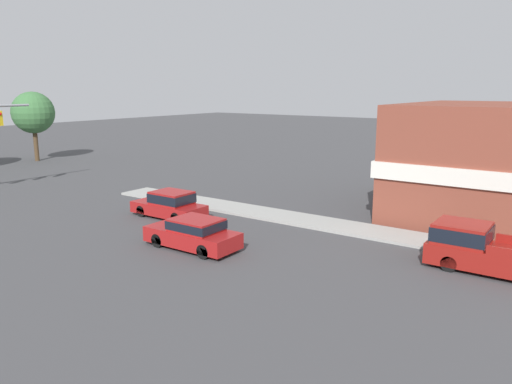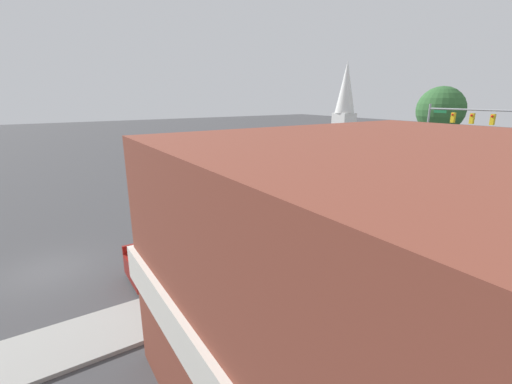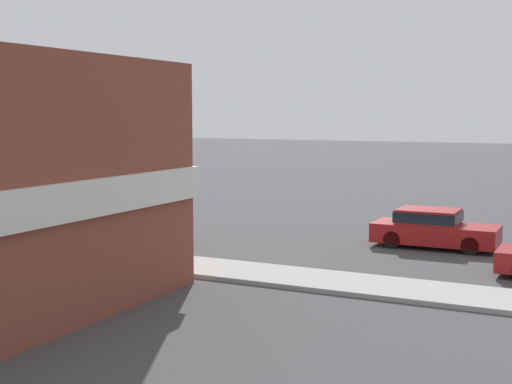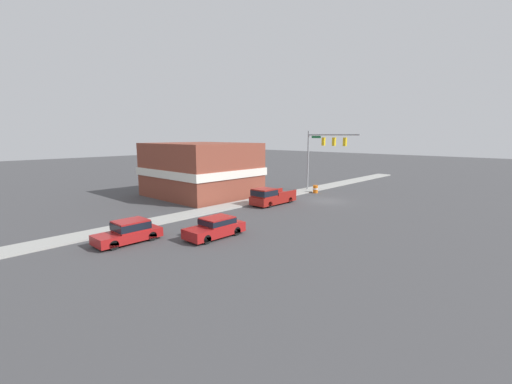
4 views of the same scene
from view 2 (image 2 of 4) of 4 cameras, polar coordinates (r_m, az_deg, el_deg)
The scene contains 10 objects.
ground_plane at distance 17.87m, azimuth -31.45°, elevation -11.29°, with size 200.00×200.00×0.00m, color #424244.
sidewalk_curb at distance 12.86m, azimuth -30.25°, elevation -21.52°, with size 2.40×60.00×0.14m.
far_signal_assembly at distance 42.20m, azimuth 30.42°, elevation 10.16°, with size 8.86×0.49×6.61m.
car_lead at distance 25.75m, azimuth 11.05°, elevation 0.41°, with size 1.89×4.60×1.46m.
car_oncoming at distance 27.38m, azimuth 23.62°, elevation 0.36°, with size 1.87×4.49×1.55m.
car_distant at distance 47.94m, azimuth 34.49°, elevation 4.94°, with size 1.82×4.50×1.46m.
pickup_truck_parked at distance 15.63m, azimuth -8.51°, elevation -9.02°, with size 2.10×5.51×1.87m.
corner_brick_building at distance 8.74m, azimuth 31.04°, elevation -15.42°, with size 12.17×10.77×6.47m.
church_steeple at distance 47.33m, azimuth 14.59°, elevation 13.67°, with size 2.51×2.51×11.80m.
backdrop_tree_left_far at distance 59.62m, azimuth 28.41°, elevation 11.95°, with size 6.91×6.91×8.91m.
Camera 2 is at (16.26, 0.30, 7.40)m, focal length 24.00 mm.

